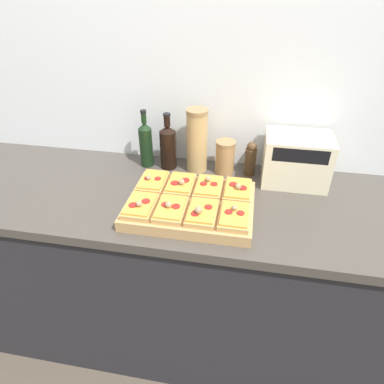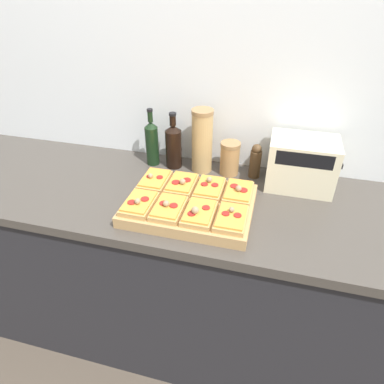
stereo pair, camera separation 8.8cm
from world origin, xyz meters
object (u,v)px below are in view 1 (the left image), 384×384
(grain_jar_short, at_px, (225,157))
(olive_oil_bottle, at_px, (146,144))
(toaster_oven, at_px, (296,159))
(cutting_board, at_px, (191,205))
(pepper_mill, at_px, (250,159))
(wine_bottle, at_px, (168,146))
(grain_jar_tall, at_px, (197,141))

(grain_jar_short, bearing_deg, olive_oil_bottle, 180.00)
(grain_jar_short, bearing_deg, toaster_oven, -5.16)
(cutting_board, bearing_deg, olive_oil_bottle, 130.23)
(olive_oil_bottle, xyz_separation_m, pepper_mill, (0.49, 0.00, -0.03))
(wine_bottle, distance_m, toaster_oven, 0.58)
(grain_jar_short, distance_m, toaster_oven, 0.31)
(wine_bottle, relative_size, pepper_mill, 1.66)
(grain_jar_tall, bearing_deg, grain_jar_short, 0.00)
(wine_bottle, relative_size, toaster_oven, 0.89)
(grain_jar_tall, distance_m, toaster_oven, 0.44)
(cutting_board, bearing_deg, grain_jar_tall, 95.40)
(cutting_board, relative_size, grain_jar_short, 3.14)
(wine_bottle, distance_m, pepper_mill, 0.38)
(olive_oil_bottle, bearing_deg, grain_jar_short, 0.00)
(cutting_board, xyz_separation_m, pepper_mill, (0.22, 0.32, 0.06))
(cutting_board, relative_size, wine_bottle, 1.82)
(olive_oil_bottle, distance_m, grain_jar_short, 0.37)
(cutting_board, height_order, grain_jar_short, grain_jar_short)
(olive_oil_bottle, xyz_separation_m, grain_jar_tall, (0.24, 0.00, 0.04))
(toaster_oven, bearing_deg, wine_bottle, 177.22)
(wine_bottle, height_order, grain_jar_short, wine_bottle)
(olive_oil_bottle, height_order, grain_jar_short, olive_oil_bottle)
(cutting_board, height_order, pepper_mill, pepper_mill)
(cutting_board, distance_m, olive_oil_bottle, 0.43)
(olive_oil_bottle, relative_size, grain_jar_short, 1.77)
(grain_jar_tall, relative_size, toaster_oven, 0.98)
(grain_jar_short, distance_m, pepper_mill, 0.12)
(pepper_mill, xyz_separation_m, toaster_oven, (0.19, -0.03, 0.03))
(cutting_board, bearing_deg, toaster_oven, 35.71)
(cutting_board, bearing_deg, wine_bottle, 117.25)
(grain_jar_short, xyz_separation_m, toaster_oven, (0.31, -0.03, 0.03))
(olive_oil_bottle, xyz_separation_m, wine_bottle, (0.11, 0.00, -0.00))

